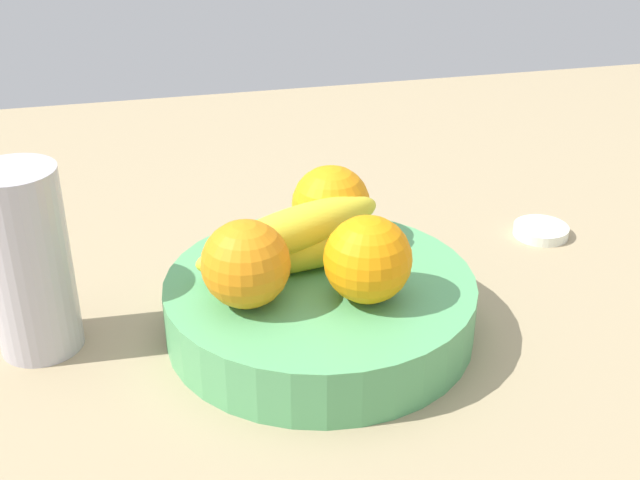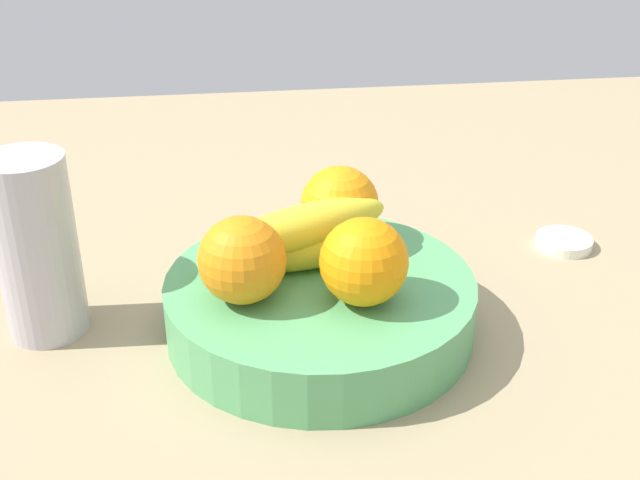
{
  "view_description": "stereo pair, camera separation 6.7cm",
  "coord_description": "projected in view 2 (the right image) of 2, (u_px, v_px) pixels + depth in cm",
  "views": [
    {
      "loc": [
        15.1,
        63.51,
        42.24
      ],
      "look_at": [
        0.51,
        2.31,
        9.28
      ],
      "focal_mm": 46.34,
      "sensor_mm": 36.0,
      "label": 1
    },
    {
      "loc": [
        8.54,
        64.71,
        42.24
      ],
      "look_at": [
        0.51,
        2.31,
        9.28
      ],
      "focal_mm": 46.34,
      "sensor_mm": 36.0,
      "label": 2
    }
  ],
  "objects": [
    {
      "name": "banana_bunch",
      "position": [
        297.0,
        237.0,
        0.73
      ],
      "size": [
        18.26,
        10.27,
        6.2
      ],
      "color": "yellow",
      "rests_on": "fruit_bowl"
    },
    {
      "name": "orange_center",
      "position": [
        242.0,
        260.0,
        0.68
      ],
      "size": [
        7.46,
        7.46,
        7.46
      ],
      "primitive_type": "sphere",
      "color": "orange",
      "rests_on": "fruit_bowl"
    },
    {
      "name": "thermos_tumbler",
      "position": [
        36.0,
        247.0,
        0.72
      ],
      "size": [
        7.14,
        7.14,
        16.84
      ],
      "primitive_type": "cylinder",
      "color": "#B4AFB8",
      "rests_on": "ground_plane"
    },
    {
      "name": "jar_lid",
      "position": [
        564.0,
        242.0,
        0.89
      ],
      "size": [
        6.05,
        6.05,
        1.13
      ],
      "primitive_type": "cylinder",
      "color": "white",
      "rests_on": "ground_plane"
    },
    {
      "name": "ground_plane",
      "position": [
        322.0,
        329.0,
        0.78
      ],
      "size": [
        180.0,
        140.0,
        3.0
      ],
      "primitive_type": "cube",
      "color": "#9B8866"
    },
    {
      "name": "fruit_bowl",
      "position": [
        320.0,
        305.0,
        0.74
      ],
      "size": [
        27.66,
        27.66,
        5.28
      ],
      "primitive_type": "cylinder",
      "color": "#53A264",
      "rests_on": "ground_plane"
    },
    {
      "name": "orange_front_right",
      "position": [
        340.0,
        205.0,
        0.78
      ],
      "size": [
        7.46,
        7.46,
        7.46
      ],
      "primitive_type": "sphere",
      "color": "orange",
      "rests_on": "fruit_bowl"
    },
    {
      "name": "orange_front_left",
      "position": [
        364.0,
        262.0,
        0.68
      ],
      "size": [
        7.46,
        7.46,
        7.46
      ],
      "primitive_type": "sphere",
      "color": "orange",
      "rests_on": "fruit_bowl"
    }
  ]
}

